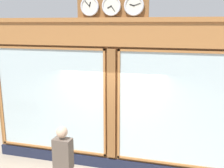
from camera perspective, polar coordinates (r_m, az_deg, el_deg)
shop_facade at (r=6.35m, az=0.29°, el=-2.60°), size 6.54×0.42×4.30m
pedestrian at (r=5.45m, az=-10.59°, el=-16.59°), size 0.37×0.24×1.69m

